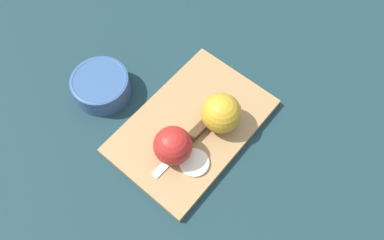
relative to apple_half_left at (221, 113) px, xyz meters
The scene contains 7 objects.
ground_plane 0.08m from the apple_half_left, 39.37° to the right, with size 4.00×4.00×0.00m, color #193338.
cutting_board 0.08m from the apple_half_left, 39.37° to the right, with size 0.36×0.26×0.02m.
apple_half_left is the anchor object (origin of this frame).
apple_half_right 0.12m from the apple_half_left, ahead, with size 0.08×0.08×0.08m.
knife 0.07m from the apple_half_left, 13.54° to the right, with size 0.17×0.03×0.02m.
apple_slice 0.11m from the apple_half_left, 15.56° to the left, with size 0.06×0.06×0.01m.
bowl 0.27m from the apple_half_left, 61.70° to the right, with size 0.13×0.13×0.05m.
Camera 1 is at (0.24, 0.26, 0.72)m, focal length 35.00 mm.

